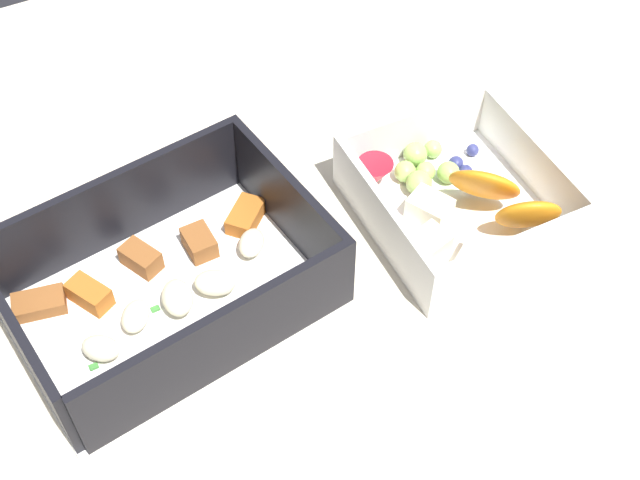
{
  "coord_description": "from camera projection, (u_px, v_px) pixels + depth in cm",
  "views": [
    {
      "loc": [
        -19.5,
        -33.9,
        50.22
      ],
      "look_at": [
        -1.72,
        -0.32,
        4.0
      ],
      "focal_mm": 48.16,
      "sensor_mm": 36.0,
      "label": 1
    }
  ],
  "objects": [
    {
      "name": "table_surface",
      "position": [
        339.0,
        255.0,
        0.63
      ],
      "size": [
        80.0,
        80.0,
        2.0
      ],
      "primitive_type": "cube",
      "color": "beige",
      "rests_on": "ground"
    },
    {
      "name": "pasta_container",
      "position": [
        167.0,
        285.0,
        0.57
      ],
      "size": [
        21.95,
        16.84,
        6.83
      ],
      "rotation": [
        0.0,
        0.0,
        0.13
      ],
      "color": "white",
      "rests_on": "table_surface"
    },
    {
      "name": "fruit_bowl",
      "position": [
        458.0,
        199.0,
        0.63
      ],
      "size": [
        13.8,
        14.71,
        5.88
      ],
      "rotation": [
        0.0,
        0.0,
        -0.03
      ],
      "color": "white",
      "rests_on": "table_surface"
    },
    {
      "name": "candy_bar",
      "position": [
        214.0,
        159.0,
        0.67
      ],
      "size": [
        7.18,
        2.99,
        1.2
      ],
      "primitive_type": "cube",
      "rotation": [
        0.0,
        0.0,
        0.09
      ],
      "color": "#51197A",
      "rests_on": "table_surface"
    },
    {
      "name": "paper_cup_liner",
      "position": [
        562.0,
        161.0,
        0.66
      ],
      "size": [
        3.61,
        3.61,
        1.94
      ],
      "primitive_type": "cylinder",
      "color": "white",
      "rests_on": "table_surface"
    }
  ]
}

